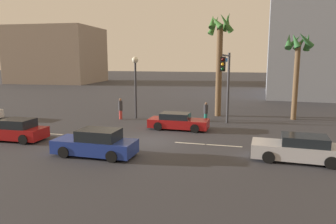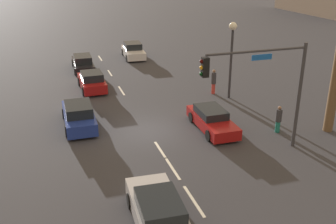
{
  "view_description": "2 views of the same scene",
  "coord_description": "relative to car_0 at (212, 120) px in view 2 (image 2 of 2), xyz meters",
  "views": [
    {
      "loc": [
        6.07,
        -18.96,
        5.3
      ],
      "look_at": [
        0.66,
        1.75,
        1.66
      ],
      "focal_mm": 33.44,
      "sensor_mm": 36.0,
      "label": 1
    },
    {
      "loc": [
        21.12,
        -5.56,
        10.14
      ],
      "look_at": [
        1.02,
        0.95,
        1.49
      ],
      "focal_mm": 42.78,
      "sensor_mm": 36.0,
      "label": 2
    }
  ],
  "objects": [
    {
      "name": "ground_plane",
      "position": [
        -0.91,
        -3.77,
        -0.59
      ],
      "size": [
        220.0,
        220.0,
        0.0
      ],
      "primitive_type": "plane",
      "color": "#333338"
    },
    {
      "name": "lane_stripe_0",
      "position": [
        -18.91,
        -3.77,
        -0.59
      ],
      "size": [
        2.07,
        0.14,
        0.01
      ],
      "primitive_type": "cube",
      "color": "silver",
      "rests_on": "ground_plane"
    },
    {
      "name": "lane_stripe_1",
      "position": [
        -13.55,
        -3.77,
        -0.59
      ],
      "size": [
        1.89,
        0.14,
        0.01
      ],
      "primitive_type": "cube",
      "color": "silver",
      "rests_on": "ground_plane"
    },
    {
      "name": "lane_stripe_2",
      "position": [
        -8.59,
        -3.77,
        -0.59
      ],
      "size": [
        2.2,
        0.14,
        0.01
      ],
      "primitive_type": "cube",
      "color": "silver",
      "rests_on": "ground_plane"
    },
    {
      "name": "lane_stripe_3",
      "position": [
        1.69,
        -3.77,
        -0.59
      ],
      "size": [
        2.03,
        0.14,
        0.01
      ],
      "primitive_type": "cube",
      "color": "silver",
      "rests_on": "ground_plane"
    },
    {
      "name": "lane_stripe_4",
      "position": [
        3.76,
        -3.77,
        -0.59
      ],
      "size": [
        2.28,
        0.14,
        0.01
      ],
      "primitive_type": "cube",
      "color": "silver",
      "rests_on": "ground_plane"
    },
    {
      "name": "lane_stripe_5",
      "position": [
        6.69,
        -3.77,
        -0.59
      ],
      "size": [
        2.43,
        0.14,
        0.01
      ],
      "primitive_type": "cube",
      "color": "silver",
      "rests_on": "ground_plane"
    },
    {
      "name": "car_0",
      "position": [
        0.0,
        0.0,
        0.0
      ],
      "size": [
        4.52,
        1.84,
        1.26
      ],
      "color": "maroon",
      "rests_on": "ground_plane"
    },
    {
      "name": "car_1",
      "position": [
        -2.92,
        -7.57,
        0.09
      ],
      "size": [
        4.6,
        1.93,
        1.5
      ],
      "color": "navy",
      "rests_on": "ground_plane"
    },
    {
      "name": "car_2",
      "position": [
        -9.58,
        -5.85,
        0.06
      ],
      "size": [
        3.99,
        1.9,
        1.42
      ],
      "color": "maroon",
      "rests_on": "ground_plane"
    },
    {
      "name": "car_3",
      "position": [
        -15.3,
        -5.86,
        0.03
      ],
      "size": [
        4.57,
        1.87,
        1.36
      ],
      "color": "black",
      "rests_on": "ground_plane"
    },
    {
      "name": "car_4",
      "position": [
        7.82,
        -5.71,
        0.05
      ],
      "size": [
        4.78,
        2.12,
        1.38
      ],
      "color": "#B7B7BC",
      "rests_on": "ground_plane"
    },
    {
      "name": "car_5",
      "position": [
        -18.28,
        -0.53,
        0.07
      ],
      "size": [
        4.33,
        2.1,
        1.46
      ],
      "color": "silver",
      "rests_on": "ground_plane"
    },
    {
      "name": "traffic_signal",
      "position": [
        3.46,
        1.32,
        3.4
      ],
      "size": [
        0.32,
        5.8,
        5.79
      ],
      "color": "#38383D",
      "rests_on": "ground_plane"
    },
    {
      "name": "streetlamp",
      "position": [
        -4.65,
        3.41,
        3.32
      ],
      "size": [
        0.56,
        0.56,
        5.5
      ],
      "color": "#2D2D33",
      "rests_on": "ground_plane"
    },
    {
      "name": "pedestrian_0",
      "position": [
        1.64,
        3.53,
        0.27
      ],
      "size": [
        0.43,
        0.43,
        1.65
      ],
      "color": "#1E7266",
      "rests_on": "ground_plane"
    },
    {
      "name": "pedestrian_1",
      "position": [
        -5.83,
        2.68,
        0.4
      ],
      "size": [
        0.39,
        0.39,
        1.87
      ],
      "color": "#BF3833",
      "rests_on": "ground_plane"
    }
  ]
}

